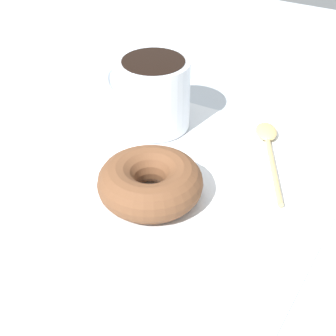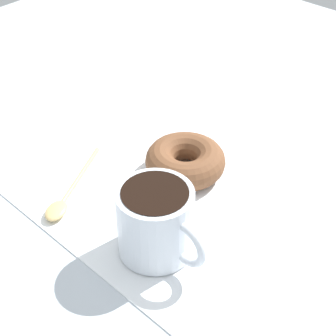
# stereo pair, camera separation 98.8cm
# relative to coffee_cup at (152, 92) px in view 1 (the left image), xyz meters

# --- Properties ---
(ground_plane) EXTENTS (1.20, 1.20, 0.02)m
(ground_plane) POSITION_rel_coffee_cup_xyz_m (0.10, -0.12, -0.05)
(ground_plane) COLOR #B2BCC6
(napkin) EXTENTS (0.33, 0.33, 0.00)m
(napkin) POSITION_rel_coffee_cup_xyz_m (0.07, -0.09, -0.04)
(napkin) COLOR white
(napkin) RESTS_ON ground_plane
(coffee_cup) EXTENTS (0.11, 0.08, 0.08)m
(coffee_cup) POSITION_rel_coffee_cup_xyz_m (0.00, 0.00, 0.00)
(coffee_cup) COLOR silver
(coffee_cup) RESTS_ON napkin
(donut) EXTENTS (0.10, 0.10, 0.04)m
(donut) POSITION_rel_coffee_cup_xyz_m (0.07, -0.12, -0.02)
(donut) COLOR brown
(donut) RESTS_ON napkin
(spoon) EXTENTS (0.08, 0.14, 0.01)m
(spoon) POSITION_rel_coffee_cup_xyz_m (0.14, 0.02, -0.04)
(spoon) COLOR #D8B772
(spoon) RESTS_ON napkin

